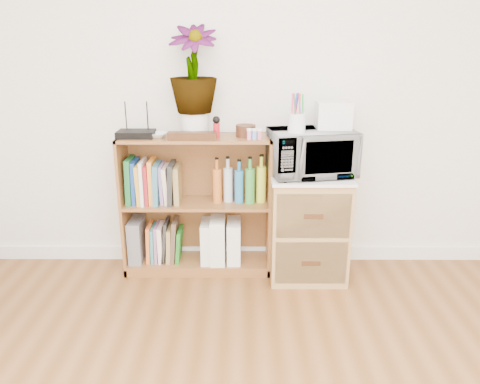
{
  "coord_description": "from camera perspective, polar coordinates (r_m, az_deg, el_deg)",
  "views": [
    {
      "loc": [
        -0.04,
        -0.9,
        1.57
      ],
      "look_at": [
        -0.06,
        1.95,
        0.62
      ],
      "focal_mm": 35.0,
      "sensor_mm": 36.0,
      "label": 1
    }
  ],
  "objects": [
    {
      "name": "file_box",
      "position": [
        3.37,
        -12.43,
        -5.66
      ],
      "size": [
        0.09,
        0.24,
        0.3
      ],
      "primitive_type": "cube",
      "color": "slate",
      "rests_on": "bookshelf"
    },
    {
      "name": "magazine_holder_left",
      "position": [
        3.29,
        -3.92,
        -5.96
      ],
      "size": [
        0.09,
        0.23,
        0.29
      ],
      "primitive_type": "cube",
      "color": "white",
      "rests_on": "bookshelf"
    },
    {
      "name": "trinket_box",
      "position": [
        2.97,
        -5.84,
        6.81
      ],
      "size": [
        0.31,
        0.08,
        0.05
      ],
      "primitive_type": "cube",
      "color": "#331E0E",
      "rests_on": "bookshelf"
    },
    {
      "name": "liquor_bottles",
      "position": [
        3.13,
        0.81,
        1.37
      ],
      "size": [
        0.44,
        0.07,
        0.32
      ],
      "color": "#C46424",
      "rests_on": "bookshelf"
    },
    {
      "name": "microwave",
      "position": [
        3.03,
        8.7,
        4.78
      ],
      "size": [
        0.58,
        0.44,
        0.29
      ],
      "primitive_type": "imported",
      "rotation": [
        0.0,
        0.0,
        0.18
      ],
      "color": "silver",
      "rests_on": "wicker_unit"
    },
    {
      "name": "lower_books",
      "position": [
        3.34,
        -9.15,
        -6.0
      ],
      "size": [
        0.24,
        0.19,
        0.3
      ],
      "color": "orange",
      "rests_on": "bookshelf"
    },
    {
      "name": "skirting_board",
      "position": [
        3.48,
        0.95,
        -7.41
      ],
      "size": [
        4.0,
        0.02,
        0.1
      ],
      "primitive_type": "cube",
      "color": "white",
      "rests_on": "ground"
    },
    {
      "name": "router",
      "position": [
        3.11,
        -12.55,
        6.93
      ],
      "size": [
        0.24,
        0.16,
        0.04
      ],
      "primitive_type": "cube",
      "color": "black",
      "rests_on": "bookshelf"
    },
    {
      "name": "small_appliance",
      "position": [
        3.07,
        11.29,
        9.2
      ],
      "size": [
        0.22,
        0.18,
        0.17
      ],
      "primitive_type": "cube",
      "color": "white",
      "rests_on": "microwave"
    },
    {
      "name": "pen_cup",
      "position": [
        2.9,
        6.92,
        8.37
      ],
      "size": [
        0.11,
        0.11,
        0.12
      ],
      "primitive_type": "cylinder",
      "color": "silver",
      "rests_on": "microwave"
    },
    {
      "name": "cookbooks",
      "position": [
        3.19,
        -10.51,
        1.18
      ],
      "size": [
        0.35,
        0.2,
        0.31
      ],
      "color": "#1B6630",
      "rests_on": "bookshelf"
    },
    {
      "name": "paint_jars",
      "position": [
        2.97,
        1.78,
        6.92
      ],
      "size": [
        0.11,
        0.04,
        0.05
      ],
      "primitive_type": "cube",
      "color": "pink",
      "rests_on": "bookshelf"
    },
    {
      "name": "kokeshi_doll",
      "position": [
        3.02,
        -2.89,
        7.48
      ],
      "size": [
        0.04,
        0.04,
        0.09
      ],
      "primitive_type": "cylinder",
      "color": "#B21522",
      "rests_on": "bookshelf"
    },
    {
      "name": "potted_plant",
      "position": [
        3.04,
        -5.75,
        14.68
      ],
      "size": [
        0.3,
        0.3,
        0.54
      ],
      "primitive_type": "imported",
      "color": "#39712D",
      "rests_on": "plant_pot"
    },
    {
      "name": "magazine_holder_mid",
      "position": [
        3.28,
        -2.69,
        -5.72
      ],
      "size": [
        0.1,
        0.25,
        0.32
      ],
      "primitive_type": "cube",
      "color": "white",
      "rests_on": "bookshelf"
    },
    {
      "name": "bookshelf",
      "position": [
        3.2,
        -5.25,
        -1.61
      ],
      "size": [
        1.0,
        0.3,
        0.95
      ],
      "primitive_type": "cube",
      "color": "brown",
      "rests_on": "ground"
    },
    {
      "name": "wooden_bowl",
      "position": [
        3.06,
        0.69,
        7.49
      ],
      "size": [
        0.13,
        0.13,
        0.07
      ],
      "primitive_type": "cylinder",
      "color": "#3C1E10",
      "rests_on": "bookshelf"
    },
    {
      "name": "plant_pot",
      "position": [
        3.08,
        -5.54,
        8.21
      ],
      "size": [
        0.18,
        0.18,
        0.15
      ],
      "primitive_type": "cylinder",
      "color": "silver",
      "rests_on": "bookshelf"
    },
    {
      "name": "magazine_holder_right",
      "position": [
        3.28,
        -0.75,
        -5.94
      ],
      "size": [
        0.09,
        0.23,
        0.29
      ],
      "primitive_type": "cube",
      "color": "white",
      "rests_on": "bookshelf"
    },
    {
      "name": "white_bowl",
      "position": [
        3.08,
        -10.1,
        6.85
      ],
      "size": [
        0.13,
        0.13,
        0.03
      ],
      "primitive_type": "imported",
      "color": "silver",
      "rests_on": "bookshelf"
    },
    {
      "name": "wicker_unit",
      "position": [
        3.2,
        8.23,
        -4.18
      ],
      "size": [
        0.5,
        0.45,
        0.7
      ],
      "primitive_type": "cube",
      "color": "#9E7542",
      "rests_on": "ground"
    }
  ]
}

